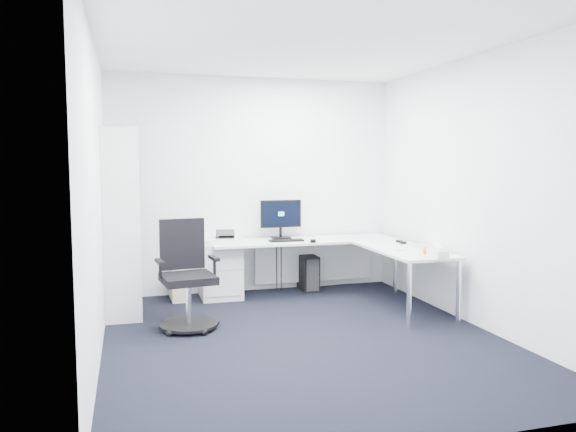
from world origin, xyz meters
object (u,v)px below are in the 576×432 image
object	(u,v)px
laptop	(424,236)
task_chair	(188,275)
l_desk	(312,271)
monitor	(281,219)
bookshelf	(121,222)

from	to	relation	value
laptop	task_chair	bearing A→B (deg)	-173.98
l_desk	laptop	size ratio (longest dim) A/B	6.72
task_chair	monitor	bearing A→B (deg)	37.53
bookshelf	laptop	distance (m)	3.37
l_desk	bookshelf	bearing A→B (deg)	178.68
l_desk	bookshelf	world-z (taller)	bookshelf
laptop	l_desk	bearing A→B (deg)	152.96
bookshelf	task_chair	size ratio (longest dim) A/B	1.86
task_chair	laptop	world-z (taller)	task_chair
l_desk	laptop	world-z (taller)	laptop
task_chair	monitor	xyz separation A→B (m)	(1.30, 1.29, 0.40)
laptop	monitor	bearing A→B (deg)	143.27
bookshelf	monitor	bearing A→B (deg)	12.76
task_chair	bookshelf	bearing A→B (deg)	119.01
task_chair	laptop	xyz separation A→B (m)	(2.67, 0.17, 0.27)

